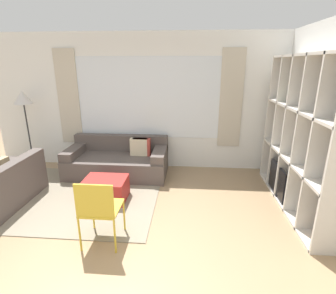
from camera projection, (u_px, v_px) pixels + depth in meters
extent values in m
plane|color=#9E7F5B|center=(110.00, 262.00, 2.93)|extent=(16.00, 16.00, 0.00)
cube|color=white|center=(148.00, 103.00, 5.31)|extent=(6.56, 0.07, 2.70)
cube|color=white|center=(148.00, 98.00, 5.24)|extent=(2.95, 0.01, 1.60)
cube|color=beige|center=(68.00, 97.00, 5.36)|extent=(0.44, 0.03, 1.90)
cube|color=beige|center=(231.00, 99.00, 5.10)|extent=(0.44, 0.03, 1.90)
cube|color=white|center=(323.00, 120.00, 3.68)|extent=(0.07, 4.11, 2.70)
cube|color=gray|center=(68.00, 195.00, 4.38)|extent=(2.99, 2.22, 0.01)
cube|color=#232328|center=(316.00, 136.00, 3.76)|extent=(0.02, 2.29, 2.24)
cube|color=silver|center=(326.00, 150.00, 3.13)|extent=(0.41, 0.04, 2.24)
cube|color=silver|center=(309.00, 140.00, 3.56)|extent=(0.41, 0.04, 2.24)
cube|color=silver|center=(296.00, 132.00, 3.99)|extent=(0.41, 0.04, 2.24)
cube|color=silver|center=(286.00, 125.00, 4.43)|extent=(0.41, 0.04, 2.24)
cube|color=silver|center=(277.00, 119.00, 4.86)|extent=(0.41, 0.04, 2.24)
cube|color=silver|center=(291.00, 203.00, 4.11)|extent=(0.41, 2.29, 0.04)
cube|color=silver|center=(298.00, 160.00, 3.89)|extent=(0.41, 2.29, 0.04)
cube|color=silver|center=(306.00, 110.00, 3.66)|extent=(0.41, 2.29, 0.04)
cube|color=silver|center=(315.00, 54.00, 3.44)|extent=(0.41, 2.29, 0.04)
cube|color=black|center=(277.00, 180.00, 4.30)|extent=(0.04, 0.73, 0.50)
cube|color=black|center=(277.00, 193.00, 4.37)|extent=(0.10, 0.24, 0.03)
cylinder|color=#232328|center=(318.00, 237.00, 3.22)|extent=(0.09, 0.09, 0.09)
cylinder|color=red|center=(293.00, 101.00, 4.11)|extent=(0.07, 0.07, 0.06)
cube|color=#388947|center=(293.00, 100.00, 4.09)|extent=(0.10, 0.10, 0.12)
cylinder|color=orange|center=(318.00, 234.00, 3.21)|extent=(0.09, 0.09, 0.17)
cube|color=#564C47|center=(117.00, 165.00, 5.17)|extent=(1.93, 0.95, 0.38)
cube|color=#564C47|center=(121.00, 143.00, 5.43)|extent=(1.93, 0.18, 0.33)
cube|color=#564C47|center=(75.00, 151.00, 5.15)|extent=(0.24, 0.89, 0.16)
cube|color=#564C47|center=(160.00, 154.00, 5.02)|extent=(0.24, 0.89, 0.16)
cube|color=beige|center=(139.00, 147.00, 5.12)|extent=(0.34, 0.13, 0.34)
cube|color=#AD3D33|center=(142.00, 147.00, 5.12)|extent=(0.34, 0.13, 0.34)
cube|color=#564C47|center=(9.00, 176.00, 3.82)|extent=(0.18, 1.62, 0.33)
cube|color=#564C47|center=(16.00, 163.00, 4.53)|extent=(0.89, 0.24, 0.16)
cube|color=#A82823|center=(106.00, 189.00, 4.20)|extent=(0.67, 0.52, 0.36)
cylinder|color=black|center=(34.00, 166.00, 5.62)|extent=(0.26, 0.26, 0.02)
cylinder|color=#2D2D30|center=(29.00, 136.00, 5.41)|extent=(0.03, 0.03, 1.32)
cone|color=silver|center=(23.00, 97.00, 5.17)|extent=(0.37, 0.37, 0.26)
cylinder|color=gold|center=(124.00, 216.00, 3.41)|extent=(0.02, 0.02, 0.44)
cylinder|color=gold|center=(93.00, 214.00, 3.44)|extent=(0.02, 0.02, 0.44)
cylinder|color=gold|center=(115.00, 237.00, 3.00)|extent=(0.02, 0.02, 0.44)
cylinder|color=gold|center=(80.00, 235.00, 3.03)|extent=(0.02, 0.02, 0.44)
cube|color=gold|center=(102.00, 208.00, 3.15)|extent=(0.44, 0.46, 0.02)
cube|color=gold|center=(94.00, 201.00, 2.89)|extent=(0.44, 0.02, 0.40)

